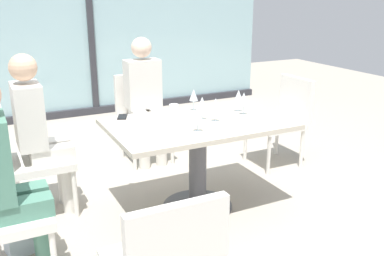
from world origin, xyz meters
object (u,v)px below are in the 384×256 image
(chair_far_left, at_px, (26,155))
(wine_glass_0, at_px, (239,96))
(wine_glass_3, at_px, (215,105))
(wine_glass_5, at_px, (198,114))
(wine_glass_4, at_px, (202,103))
(wine_glass_2, at_px, (244,99))
(cell_phone_on_table, at_px, (122,117))
(wine_glass_1, at_px, (194,96))
(person_far_left, at_px, (39,128))
(person_side_end, at_px, (5,174))
(chair_near_window, at_px, (142,112))
(chair_far_right, at_px, (283,116))
(dining_table_main, at_px, (198,144))
(coffee_cup, at_px, (174,110))
(handbag_0, at_px, (28,230))
(person_near_window, at_px, (145,95))

(chair_far_left, bearing_deg, wine_glass_0, -13.37)
(wine_glass_3, xyz_separation_m, wine_glass_5, (-0.23, -0.16, 0.00))
(wine_glass_4, bearing_deg, wine_glass_2, -3.52)
(wine_glass_3, xyz_separation_m, cell_phone_on_table, (-0.60, 0.44, -0.13))
(wine_glass_1, bearing_deg, person_far_left, 170.46)
(person_side_end, relative_size, wine_glass_5, 6.81)
(chair_near_window, bearing_deg, person_far_left, -145.61)
(chair_near_window, height_order, chair_far_right, same)
(chair_far_right, height_order, person_far_left, person_far_left)
(dining_table_main, height_order, wine_glass_2, wine_glass_2)
(cell_phone_on_table, bearing_deg, wine_glass_1, 15.24)
(wine_glass_2, xyz_separation_m, coffee_cup, (-0.50, 0.24, -0.09))
(person_far_left, height_order, wine_glass_1, person_far_left)
(wine_glass_5, relative_size, coffee_cup, 2.06)
(chair_far_right, relative_size, person_far_left, 0.69)
(wine_glass_0, bearing_deg, coffee_cup, 164.54)
(cell_phone_on_table, height_order, handbag_0, cell_phone_on_table)
(person_side_end, height_order, wine_glass_4, person_side_end)
(person_near_window, bearing_deg, wine_glass_3, -84.42)
(wine_glass_1, relative_size, wine_glass_2, 1.00)
(chair_far_right, height_order, wine_glass_2, wine_glass_2)
(chair_far_left, relative_size, coffee_cup, 9.67)
(wine_glass_0, bearing_deg, chair_far_right, 26.41)
(wine_glass_0, bearing_deg, wine_glass_2, -98.90)
(cell_phone_on_table, bearing_deg, wine_glass_5, -35.32)
(chair_far_left, relative_size, person_side_end, 0.69)
(chair_far_right, bearing_deg, chair_far_left, 180.00)
(chair_near_window, height_order, wine_glass_0, wine_glass_0)
(chair_far_right, distance_m, person_side_end, 2.74)
(chair_far_left, xyz_separation_m, handbag_0, (-0.09, -0.50, -0.36))
(wine_glass_1, relative_size, handbag_0, 0.62)
(person_side_end, bearing_deg, person_far_left, 70.09)
(chair_near_window, relative_size, cell_phone_on_table, 6.04)
(dining_table_main, xyz_separation_m, wine_glass_0, (0.43, 0.10, 0.31))
(wine_glass_5, xyz_separation_m, coffee_cup, (0.03, 0.47, -0.09))
(person_far_left, xyz_separation_m, person_side_end, (-0.30, -0.82, 0.00))
(person_side_end, relative_size, wine_glass_2, 6.81)
(dining_table_main, bearing_deg, chair_near_window, 90.00)
(wine_glass_2, height_order, wine_glass_5, same)
(wine_glass_5, height_order, cell_phone_on_table, wine_glass_5)
(person_near_window, xyz_separation_m, wine_glass_1, (0.11, -0.85, 0.16))
(person_side_end, bearing_deg, dining_table_main, 13.18)
(chair_far_right, bearing_deg, wine_glass_1, -169.54)
(person_far_left, distance_m, wine_glass_4, 1.25)
(person_far_left, bearing_deg, person_side_end, -109.91)
(person_near_window, distance_m, wine_glass_3, 1.21)
(chair_far_right, bearing_deg, person_far_left, -180.00)
(wine_glass_5, bearing_deg, chair_far_left, 146.77)
(wine_glass_5, bearing_deg, handbag_0, 169.64)
(person_near_window, bearing_deg, chair_far_left, -151.97)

